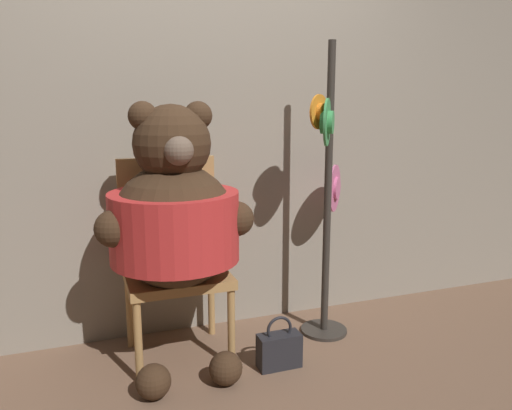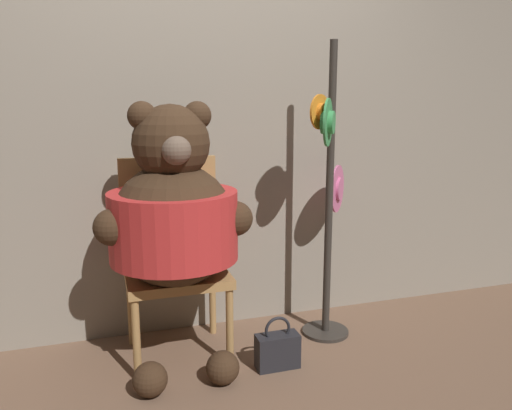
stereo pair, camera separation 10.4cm
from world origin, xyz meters
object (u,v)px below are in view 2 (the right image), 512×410
(hat_display_rack, at_px, (329,197))
(handbag_on_ground, at_px, (277,350))
(chair, at_px, (173,251))
(teddy_bear, at_px, (174,217))

(hat_display_rack, xyz_separation_m, handbag_on_ground, (-0.42, -0.29, -0.75))
(chair, height_order, teddy_bear, teddy_bear)
(teddy_bear, height_order, handbag_on_ground, teddy_bear)
(teddy_bear, height_order, hat_display_rack, hat_display_rack)
(chair, relative_size, handbag_on_ground, 3.78)
(handbag_on_ground, bearing_deg, teddy_bear, 155.87)
(handbag_on_ground, bearing_deg, chair, 140.44)
(chair, height_order, hat_display_rack, hat_display_rack)
(chair, distance_m, handbag_on_ground, 0.78)
(teddy_bear, xyz_separation_m, handbag_on_ground, (0.49, -0.22, -0.70))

